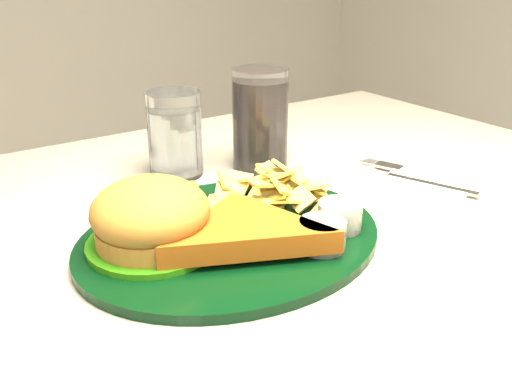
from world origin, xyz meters
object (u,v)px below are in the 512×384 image
Objects in this scene: water_glass at (175,134)px; cola_glass at (260,120)px; dinner_plate at (230,210)px; fork_napkin at (426,182)px.

water_glass is 0.82× the size of cola_glass.
fork_napkin is (0.29, -0.01, -0.03)m from dinner_plate.
cola_glass is 0.90× the size of fork_napkin.
cola_glass is 0.24m from fork_napkin.
water_glass is (0.04, 0.21, 0.02)m from dinner_plate.
dinner_plate is at bearing 156.94° from fork_napkin.
fork_napkin is (0.14, -0.18, -0.06)m from cola_glass.
dinner_plate is at bearing -132.79° from cola_glass.
fork_napkin is at bearing -52.15° from cola_glass.
cola_glass reaches higher than fork_napkin.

